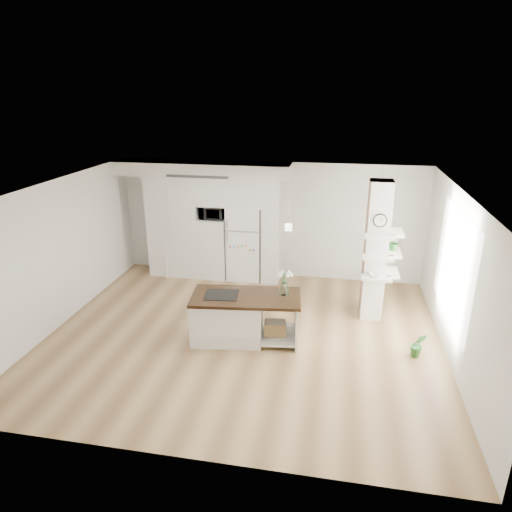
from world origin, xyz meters
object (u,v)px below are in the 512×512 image
(floor_plant_a, at_px, (418,345))
(bookshelf, at_px, (179,264))
(kitchen_island, at_px, (234,316))
(refrigerator, at_px, (245,242))

(floor_plant_a, bearing_deg, bookshelf, 152.55)
(bookshelf, height_order, floor_plant_a, bookshelf)
(bookshelf, distance_m, floor_plant_a, 5.75)
(kitchen_island, height_order, floor_plant_a, kitchen_island)
(refrigerator, height_order, bookshelf, refrigerator)
(refrigerator, xyz_separation_m, bookshelf, (-1.58, -0.18, -0.59))
(refrigerator, relative_size, bookshelf, 2.72)
(kitchen_island, xyz_separation_m, floor_plant_a, (3.14, -0.03, -0.22))
(kitchen_island, bearing_deg, bookshelf, 120.04)
(kitchen_island, height_order, bookshelf, kitchen_island)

